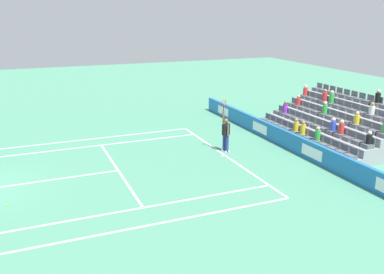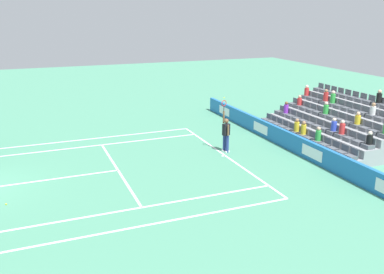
% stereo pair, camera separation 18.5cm
% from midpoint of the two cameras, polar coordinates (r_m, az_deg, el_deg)
% --- Properties ---
extents(line_baseline, '(10.97, 0.10, 0.01)m').
position_cam_midpoint_polar(line_baseline, '(21.26, 4.28, -2.52)').
color(line_baseline, white).
rests_on(line_baseline, ground).
extents(line_service, '(8.23, 0.10, 0.01)m').
position_cam_midpoint_polar(line_service, '(19.55, -10.31, -4.51)').
color(line_service, white).
rests_on(line_service, ground).
extents(line_centre_service, '(0.10, 6.40, 0.01)m').
position_cam_midpoint_polar(line_centre_service, '(19.22, -19.69, -5.64)').
color(line_centre_service, white).
rests_on(line_centre_service, ground).
extents(line_singles_sideline_left, '(0.10, 11.89, 0.01)m').
position_cam_midpoint_polar(line_singles_sideline_left, '(23.31, -13.59, -1.21)').
color(line_singles_sideline_left, white).
rests_on(line_singles_sideline_left, ground).
extents(line_singles_sideline_right, '(0.10, 11.89, 0.01)m').
position_cam_midpoint_polar(line_singles_sideline_right, '(15.78, -8.65, -9.79)').
color(line_singles_sideline_right, white).
rests_on(line_singles_sideline_right, ground).
extents(line_doubles_sideline_left, '(0.10, 11.89, 0.01)m').
position_cam_midpoint_polar(line_doubles_sideline_left, '(24.61, -14.11, -0.30)').
color(line_doubles_sideline_left, white).
rests_on(line_doubles_sideline_left, ground).
extents(line_doubles_sideline_right, '(0.10, 11.89, 0.01)m').
position_cam_midpoint_polar(line_doubles_sideline_right, '(14.59, -7.31, -12.05)').
color(line_doubles_sideline_right, white).
rests_on(line_doubles_sideline_right, ground).
extents(line_centre_mark, '(0.10, 0.20, 0.01)m').
position_cam_midpoint_polar(line_centre_mark, '(21.22, 4.04, -2.56)').
color(line_centre_mark, white).
rests_on(line_centre_mark, ground).
extents(sponsor_barrier, '(19.17, 0.22, 0.94)m').
position_cam_midpoint_polar(sponsor_barrier, '(22.88, 12.34, -0.24)').
color(sponsor_barrier, '#1E66AD').
rests_on(sponsor_barrier, ground).
extents(tennis_player, '(0.54, 0.41, 2.85)m').
position_cam_midpoint_polar(tennis_player, '(21.56, 4.38, 0.51)').
color(tennis_player, navy).
rests_on(tennis_player, ground).
extents(stadium_stand, '(8.06, 4.75, 3.02)m').
position_cam_midpoint_polar(stadium_stand, '(24.94, 19.16, 1.44)').
color(stadium_stand, gray).
rests_on(stadium_stand, ground).
extents(loose_tennis_ball, '(0.07, 0.07, 0.07)m').
position_cam_midpoint_polar(loose_tennis_ball, '(17.40, -24.25, -8.45)').
color(loose_tennis_ball, '#D1E533').
rests_on(loose_tennis_ball, ground).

